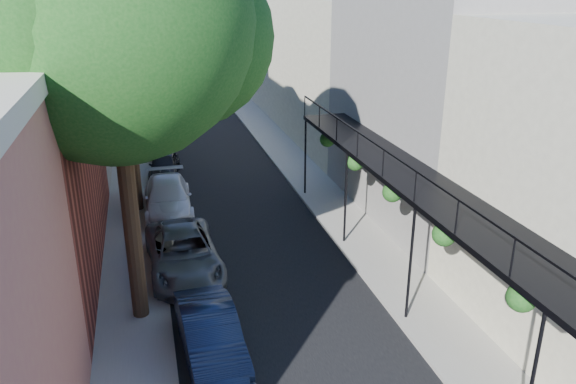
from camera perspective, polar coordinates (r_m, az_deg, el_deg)
road_surface at (r=35.34m, az=-8.98°, el=5.97°), size 6.00×64.00×0.01m
sidewalk_left at (r=35.18m, az=-15.49°, el=5.50°), size 2.00×64.00×0.12m
sidewalk_right at (r=35.91m, az=-2.59°, el=6.53°), size 2.00×64.00×0.12m
buildings_left at (r=33.61m, az=-25.54°, el=12.08°), size 10.10×59.10×12.00m
buildings_right at (r=35.98m, az=5.49°, el=13.56°), size 9.80×55.00×10.00m
oak_near at (r=14.35m, az=-15.79°, el=16.07°), size 7.48×6.80×11.42m
oak_mid at (r=22.36m, az=-15.65°, el=15.38°), size 6.60×6.00×10.20m
parked_car_b at (r=14.46m, az=-7.88°, el=-14.16°), size 1.57×3.94×1.27m
parked_car_c at (r=18.40m, az=-10.57°, el=-6.11°), size 2.38×4.84×1.32m
parked_car_d at (r=23.08m, az=-12.11°, el=-0.56°), size 1.93×4.59×1.32m
parked_car_e at (r=27.54m, az=-12.46°, el=2.72°), size 1.77×3.50×1.14m
parked_car_f at (r=31.32m, az=-12.99°, el=5.02°), size 1.47×4.01×1.31m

